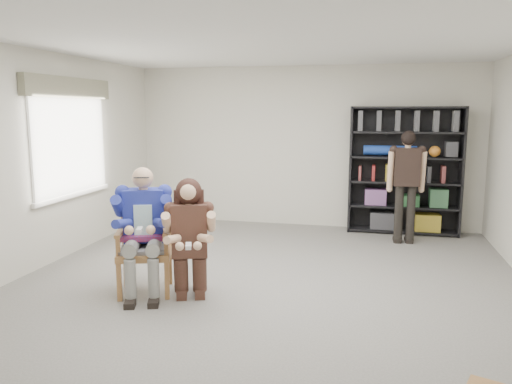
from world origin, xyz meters
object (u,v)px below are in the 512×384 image
(kneeling_woman, at_px, (190,242))
(standing_man, at_px, (406,188))
(bookshelf, at_px, (405,171))
(seated_man, at_px, (144,230))
(armchair, at_px, (145,245))

(kneeling_woman, distance_m, standing_man, 3.82)
(bookshelf, distance_m, standing_man, 0.71)
(kneeling_woman, distance_m, bookshelf, 4.40)
(seated_man, height_order, kneeling_woman, seated_man)
(kneeling_woman, relative_size, bookshelf, 0.62)
(seated_man, xyz_separation_m, kneeling_woman, (0.58, -0.12, -0.06))
(seated_man, relative_size, kneeling_woman, 1.09)
(seated_man, xyz_separation_m, bookshelf, (2.98, 3.55, 0.33))
(seated_man, distance_m, standing_man, 4.12)
(standing_man, bearing_deg, seated_man, -142.28)
(kneeling_woman, bearing_deg, seated_man, 149.13)
(kneeling_woman, height_order, standing_man, standing_man)
(armchair, relative_size, bookshelf, 0.52)
(kneeling_woman, xyz_separation_m, bookshelf, (2.40, 3.67, 0.39))
(armchair, bearing_deg, kneeling_woman, -30.87)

